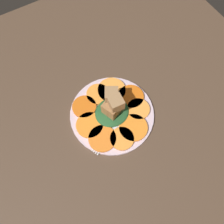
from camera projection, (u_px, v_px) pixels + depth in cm
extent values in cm
cube|color=#4C3828|center=(112.00, 116.00, 71.32)|extent=(120.00, 120.00, 2.00)
cylinder|color=silver|center=(112.00, 114.00, 69.94)|extent=(26.83, 26.83, 1.00)
cylinder|color=white|center=(112.00, 114.00, 69.90)|extent=(21.46, 21.46, 1.00)
cylinder|color=orange|center=(98.00, 94.00, 71.64)|extent=(7.54, 7.54, 0.83)
cylinder|color=orange|center=(84.00, 107.00, 69.84)|extent=(7.76, 7.76, 0.83)
cylinder|color=orange|center=(90.00, 125.00, 67.37)|extent=(8.45, 8.45, 0.83)
cylinder|color=orange|center=(102.00, 138.00, 65.68)|extent=(8.44, 8.44, 0.83)
cylinder|color=orange|center=(122.00, 139.00, 65.66)|extent=(7.28, 7.28, 0.83)
cylinder|color=orange|center=(133.00, 128.00, 67.04)|extent=(8.84, 8.84, 0.83)
cylinder|color=#F9963A|center=(138.00, 109.00, 69.52)|extent=(7.32, 7.32, 0.83)
cylinder|color=#D56013|center=(131.00, 97.00, 71.28)|extent=(8.50, 8.50, 0.83)
cylinder|color=#F99539|center=(112.00, 90.00, 72.23)|extent=(9.29, 9.29, 0.83)
ellipsoid|color=#235128|center=(112.00, 112.00, 68.54)|extent=(10.91, 9.82, 1.85)
cube|color=olive|center=(112.00, 108.00, 65.52)|extent=(6.12, 6.12, 4.73)
cube|color=olive|center=(113.00, 109.00, 66.02)|extent=(4.47, 4.47, 3.52)
cube|color=#9E754C|center=(116.00, 103.00, 62.20)|extent=(4.30, 4.30, 3.95)
cube|color=#9E754C|center=(112.00, 95.00, 63.31)|extent=(5.33, 5.33, 3.89)
cube|color=silver|center=(121.00, 120.00, 68.26)|extent=(12.42, 5.80, 0.40)
cube|color=silver|center=(107.00, 138.00, 65.99)|extent=(2.31, 2.73, 0.40)
cube|color=silver|center=(102.00, 148.00, 64.70)|extent=(4.85, 2.17, 0.40)
cube|color=silver|center=(101.00, 147.00, 64.86)|extent=(4.85, 2.17, 0.40)
cube|color=silver|center=(99.00, 146.00, 65.02)|extent=(4.85, 2.17, 0.40)
cube|color=silver|center=(97.00, 144.00, 65.18)|extent=(4.85, 2.17, 0.40)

